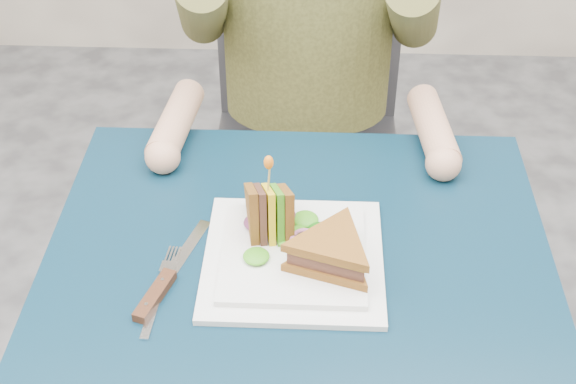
{
  "coord_description": "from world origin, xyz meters",
  "views": [
    {
      "loc": [
        0.02,
        -0.81,
        1.54
      ],
      "look_at": [
        -0.02,
        0.09,
        0.82
      ],
      "focal_mm": 50.0,
      "sensor_mm": 36.0,
      "label": 1
    }
  ],
  "objects_px": {
    "plate": "(293,257)",
    "knife": "(161,286)",
    "chair": "(307,110)",
    "sandwich_upright": "(270,213)",
    "table": "(297,319)",
    "fork": "(159,292)",
    "sandwich_flat": "(332,252)"
  },
  "relations": [
    {
      "from": "chair",
      "to": "plate",
      "type": "relative_size",
      "value": 3.58
    },
    {
      "from": "chair",
      "to": "sandwich_upright",
      "type": "bearing_deg",
      "value": -93.78
    },
    {
      "from": "chair",
      "to": "plate",
      "type": "height_order",
      "value": "chair"
    },
    {
      "from": "plate",
      "to": "fork",
      "type": "relative_size",
      "value": 1.45
    },
    {
      "from": "chair",
      "to": "table",
      "type": "bearing_deg",
      "value": -90.0
    },
    {
      "from": "table",
      "to": "sandwich_upright",
      "type": "bearing_deg",
      "value": 117.13
    },
    {
      "from": "chair",
      "to": "sandwich_flat",
      "type": "xyz_separation_m",
      "value": [
        0.05,
        -0.73,
        0.23
      ]
    },
    {
      "from": "plate",
      "to": "sandwich_upright",
      "type": "height_order",
      "value": "sandwich_upright"
    },
    {
      "from": "sandwich_upright",
      "to": "chair",
      "type": "bearing_deg",
      "value": 86.22
    },
    {
      "from": "table",
      "to": "fork",
      "type": "xyz_separation_m",
      "value": [
        -0.19,
        -0.03,
        0.08
      ]
    },
    {
      "from": "chair",
      "to": "knife",
      "type": "distance_m",
      "value": 0.81
    },
    {
      "from": "plate",
      "to": "knife",
      "type": "distance_m",
      "value": 0.19
    },
    {
      "from": "chair",
      "to": "sandwich_upright",
      "type": "relative_size",
      "value": 6.47
    },
    {
      "from": "plate",
      "to": "sandwich_upright",
      "type": "distance_m",
      "value": 0.07
    },
    {
      "from": "knife",
      "to": "table",
      "type": "bearing_deg",
      "value": 7.24
    },
    {
      "from": "table",
      "to": "sandwich_flat",
      "type": "relative_size",
      "value": 4.08
    },
    {
      "from": "table",
      "to": "fork",
      "type": "bearing_deg",
      "value": -170.2
    },
    {
      "from": "sandwich_upright",
      "to": "knife",
      "type": "distance_m",
      "value": 0.19
    },
    {
      "from": "plate",
      "to": "sandwich_flat",
      "type": "distance_m",
      "value": 0.07
    },
    {
      "from": "fork",
      "to": "knife",
      "type": "xyz_separation_m",
      "value": [
        0.0,
        0.01,
        0.0
      ]
    },
    {
      "from": "fork",
      "to": "plate",
      "type": "bearing_deg",
      "value": 21.52
    },
    {
      "from": "plate",
      "to": "chair",
      "type": "bearing_deg",
      "value": 89.46
    },
    {
      "from": "plate",
      "to": "knife",
      "type": "bearing_deg",
      "value": -160.74
    },
    {
      "from": "table",
      "to": "knife",
      "type": "bearing_deg",
      "value": -172.76
    },
    {
      "from": "sandwich_flat",
      "to": "table",
      "type": "bearing_deg",
      "value": -162.95
    },
    {
      "from": "plate",
      "to": "table",
      "type": "bearing_deg",
      "value": -80.58
    },
    {
      "from": "chair",
      "to": "knife",
      "type": "height_order",
      "value": "chair"
    },
    {
      "from": "sandwich_flat",
      "to": "fork",
      "type": "height_order",
      "value": "sandwich_flat"
    },
    {
      "from": "plate",
      "to": "knife",
      "type": "height_order",
      "value": "plate"
    },
    {
      "from": "table",
      "to": "knife",
      "type": "xyz_separation_m",
      "value": [
        -0.19,
        -0.02,
        0.09
      ]
    },
    {
      "from": "chair",
      "to": "knife",
      "type": "xyz_separation_m",
      "value": [
        -0.19,
        -0.77,
        0.2
      ]
    },
    {
      "from": "sandwich_flat",
      "to": "knife",
      "type": "bearing_deg",
      "value": -170.71
    }
  ]
}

